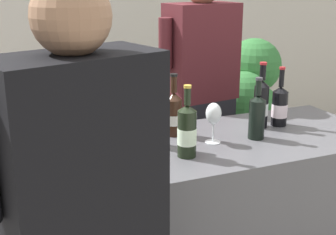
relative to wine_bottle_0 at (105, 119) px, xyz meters
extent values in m
cube|color=beige|center=(0.31, 2.43, 0.35)|extent=(8.00, 0.10, 2.80)
cube|color=#4C4C51|center=(0.31, -0.17, -0.59)|extent=(2.05, 0.70, 0.92)
cylinder|color=black|center=(0.00, 0.00, -0.02)|extent=(0.08, 0.08, 0.22)
cone|color=black|center=(0.00, 0.00, 0.11)|extent=(0.08, 0.08, 0.03)
cylinder|color=black|center=(0.00, 0.00, 0.17)|extent=(0.03, 0.03, 0.08)
cylinder|color=#B79333|center=(0.00, 0.00, 0.21)|extent=(0.03, 0.03, 0.01)
cylinder|color=silver|center=(0.00, 0.00, -0.03)|extent=(0.08, 0.08, 0.08)
cylinder|color=black|center=(-0.25, -0.05, -0.03)|extent=(0.07, 0.07, 0.19)
cone|color=black|center=(-0.25, -0.05, 0.08)|extent=(0.07, 0.07, 0.03)
cylinder|color=black|center=(-0.25, -0.05, 0.14)|extent=(0.03, 0.03, 0.09)
cylinder|color=#B79333|center=(-0.25, -0.05, 0.19)|extent=(0.03, 0.03, 0.01)
cylinder|color=white|center=(-0.25, -0.05, -0.04)|extent=(0.08, 0.08, 0.05)
cylinder|color=black|center=(0.35, 0.00, -0.04)|extent=(0.08, 0.08, 0.18)
cone|color=black|center=(0.35, 0.00, 0.07)|extent=(0.08, 0.08, 0.04)
cylinder|color=black|center=(0.35, 0.00, 0.13)|extent=(0.03, 0.03, 0.08)
cylinder|color=black|center=(0.35, 0.00, 0.18)|extent=(0.04, 0.04, 0.01)
cylinder|color=silver|center=(0.35, 0.00, -0.04)|extent=(0.08, 0.08, 0.05)
cylinder|color=black|center=(0.29, -0.28, -0.02)|extent=(0.08, 0.08, 0.21)
cone|color=black|center=(0.29, -0.28, 0.09)|extent=(0.08, 0.08, 0.03)
cylinder|color=black|center=(0.29, -0.28, 0.14)|extent=(0.03, 0.03, 0.07)
cylinder|color=#B79333|center=(0.29, -0.28, 0.19)|extent=(0.03, 0.03, 0.01)
cylinder|color=silver|center=(0.29, -0.28, -0.03)|extent=(0.08, 0.08, 0.07)
cylinder|color=black|center=(0.81, -0.06, -0.02)|extent=(0.08, 0.08, 0.22)
cone|color=black|center=(0.81, -0.06, 0.11)|extent=(0.08, 0.08, 0.03)
cylinder|color=black|center=(0.81, -0.06, 0.16)|extent=(0.03, 0.03, 0.08)
cylinder|color=maroon|center=(0.81, -0.06, 0.21)|extent=(0.04, 0.04, 0.01)
cylinder|color=silver|center=(0.81, -0.06, -0.03)|extent=(0.08, 0.08, 0.06)
cylinder|color=black|center=(0.18, -0.08, -0.02)|extent=(0.08, 0.08, 0.22)
cone|color=black|center=(0.18, -0.08, 0.11)|extent=(0.08, 0.08, 0.03)
cylinder|color=black|center=(0.18, -0.08, 0.17)|extent=(0.03, 0.03, 0.09)
cylinder|color=maroon|center=(0.18, -0.08, 0.22)|extent=(0.04, 0.04, 0.01)
cylinder|color=white|center=(0.18, -0.08, -0.03)|extent=(0.08, 0.08, 0.07)
cylinder|color=black|center=(-0.42, 0.00, -0.03)|extent=(0.07, 0.07, 0.20)
cone|color=black|center=(-0.42, 0.00, 0.09)|extent=(0.07, 0.07, 0.04)
cylinder|color=black|center=(-0.42, 0.00, 0.16)|extent=(0.03, 0.03, 0.09)
cylinder|color=maroon|center=(-0.42, 0.00, 0.21)|extent=(0.03, 0.03, 0.01)
cylinder|color=black|center=(0.70, -0.20, -0.03)|extent=(0.08, 0.08, 0.19)
cone|color=black|center=(0.70, -0.20, 0.08)|extent=(0.08, 0.08, 0.03)
cylinder|color=black|center=(0.70, -0.20, 0.13)|extent=(0.03, 0.03, 0.07)
cylinder|color=#333338|center=(0.70, -0.20, 0.17)|extent=(0.03, 0.03, 0.01)
cylinder|color=black|center=(0.92, -0.07, -0.04)|extent=(0.08, 0.08, 0.18)
cone|color=black|center=(0.92, -0.07, 0.07)|extent=(0.08, 0.08, 0.03)
cylinder|color=black|center=(0.92, -0.07, 0.13)|extent=(0.03, 0.03, 0.09)
cylinder|color=maroon|center=(0.92, -0.07, 0.18)|extent=(0.03, 0.03, 0.01)
cylinder|color=silver|center=(0.92, -0.07, -0.05)|extent=(0.08, 0.08, 0.07)
cylinder|color=silver|center=(0.48, -0.17, -0.12)|extent=(0.07, 0.07, 0.00)
cylinder|color=silver|center=(0.48, -0.17, -0.08)|extent=(0.01, 0.01, 0.09)
ellipsoid|color=silver|center=(0.48, -0.17, 0.02)|extent=(0.07, 0.07, 0.10)
ellipsoid|color=maroon|center=(0.48, -0.17, 0.00)|extent=(0.06, 0.06, 0.04)
cylinder|color=silver|center=(-0.30, -0.31, -0.03)|extent=(0.19, 0.19, 0.20)
torus|color=silver|center=(-0.30, -0.31, 0.07)|extent=(0.19, 0.19, 0.01)
cube|color=black|center=(0.76, 0.52, -0.58)|extent=(0.41, 0.29, 0.94)
cube|color=#47191E|center=(0.76, 0.52, 0.18)|extent=(0.46, 0.30, 0.58)
cylinder|color=#47191E|center=(1.01, 0.56, 0.25)|extent=(0.08, 0.08, 0.30)
cylinder|color=#47191E|center=(0.50, 0.48, 0.25)|extent=(0.08, 0.08, 0.30)
cube|color=black|center=(-0.29, -0.81, 0.14)|extent=(0.51, 0.36, 0.60)
sphere|color=#8C664C|center=(-0.29, -0.81, 0.54)|extent=(0.21, 0.21, 0.21)
cylinder|color=black|center=(-0.03, -0.73, 0.22)|extent=(0.08, 0.08, 0.33)
cylinder|color=brown|center=(1.42, 0.96, -0.94)|extent=(0.39, 0.39, 0.23)
sphere|color=#2D6B33|center=(1.39, 0.85, -0.32)|extent=(0.34, 0.34, 0.34)
sphere|color=#2D6B33|center=(1.40, 0.96, -0.39)|extent=(0.32, 0.32, 0.32)
sphere|color=#2D6B33|center=(1.50, 0.87, -0.41)|extent=(0.32, 0.32, 0.32)
sphere|color=#2D6B33|center=(1.35, 0.98, -0.39)|extent=(0.39, 0.39, 0.39)
sphere|color=#2D6B33|center=(1.30, 0.88, -0.24)|extent=(0.37, 0.37, 0.37)
sphere|color=#2D6B33|center=(1.50, 1.07, -0.05)|extent=(0.43, 0.43, 0.43)
cylinder|color=#4C3823|center=(1.42, 0.96, -0.52)|extent=(0.05, 0.05, 0.60)
camera|label=1|loc=(-0.53, -2.03, 0.65)|focal=50.20mm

